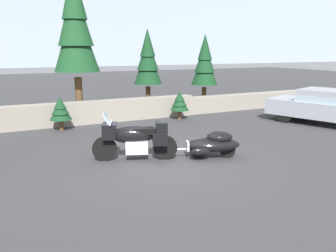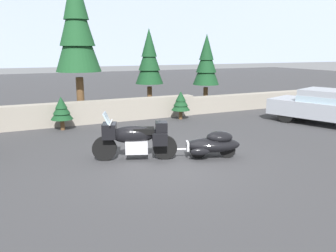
{
  "view_description": "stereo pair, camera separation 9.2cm",
  "coord_description": "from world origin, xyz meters",
  "px_view_note": "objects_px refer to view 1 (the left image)",
  "views": [
    {
      "loc": [
        -3.8,
        -7.83,
        2.94
      ],
      "look_at": [
        0.32,
        0.67,
        0.85
      ],
      "focal_mm": 36.62,
      "sensor_mm": 36.0,
      "label": 1
    },
    {
      "loc": [
        -3.72,
        -7.87,
        2.94
      ],
      "look_at": [
        0.32,
        0.67,
        0.85
      ],
      "focal_mm": 36.62,
      "sensor_mm": 36.0,
      "label": 2
    }
  ],
  "objects_px": {
    "pine_tree_tall": "(75,25)",
    "pine_tree_far_right": "(205,62)",
    "pine_tree_secondary": "(148,59)",
    "car_shaped_trailer": "(213,144)",
    "sedan_at_right_edge": "(329,106)",
    "touring_motorcycle": "(135,138)"
  },
  "relations": [
    {
      "from": "pine_tree_tall",
      "to": "pine_tree_far_right",
      "type": "xyz_separation_m",
      "value": [
        6.44,
        0.32,
        -1.61
      ]
    },
    {
      "from": "pine_tree_secondary",
      "to": "car_shaped_trailer",
      "type": "bearing_deg",
      "value": -100.16
    },
    {
      "from": "pine_tree_tall",
      "to": "sedan_at_right_edge",
      "type": "bearing_deg",
      "value": -31.3
    },
    {
      "from": "touring_motorcycle",
      "to": "pine_tree_secondary",
      "type": "height_order",
      "value": "pine_tree_secondary"
    },
    {
      "from": "sedan_at_right_edge",
      "to": "pine_tree_far_right",
      "type": "xyz_separation_m",
      "value": [
        -2.36,
        5.67,
        1.57
      ]
    },
    {
      "from": "touring_motorcycle",
      "to": "car_shaped_trailer",
      "type": "bearing_deg",
      "value": -21.27
    },
    {
      "from": "touring_motorcycle",
      "to": "sedan_at_right_edge",
      "type": "relative_size",
      "value": 0.45
    },
    {
      "from": "touring_motorcycle",
      "to": "pine_tree_secondary",
      "type": "bearing_deg",
      "value": 64.79
    },
    {
      "from": "car_shaped_trailer",
      "to": "sedan_at_right_edge",
      "type": "relative_size",
      "value": 0.45
    },
    {
      "from": "pine_tree_far_right",
      "to": "pine_tree_secondary",
      "type": "bearing_deg",
      "value": 162.1
    },
    {
      "from": "pine_tree_tall",
      "to": "pine_tree_secondary",
      "type": "bearing_deg",
      "value": 18.2
    },
    {
      "from": "pine_tree_far_right",
      "to": "touring_motorcycle",
      "type": "bearing_deg",
      "value": -133.69
    },
    {
      "from": "touring_motorcycle",
      "to": "sedan_at_right_edge",
      "type": "distance_m",
      "value": 8.66
    },
    {
      "from": "sedan_at_right_edge",
      "to": "pine_tree_tall",
      "type": "distance_m",
      "value": 10.78
    },
    {
      "from": "pine_tree_tall",
      "to": "pine_tree_far_right",
      "type": "relative_size",
      "value": 1.69
    },
    {
      "from": "car_shaped_trailer",
      "to": "pine_tree_secondary",
      "type": "bearing_deg",
      "value": 79.84
    },
    {
      "from": "sedan_at_right_edge",
      "to": "pine_tree_far_right",
      "type": "bearing_deg",
      "value": 112.55
    },
    {
      "from": "sedan_at_right_edge",
      "to": "pine_tree_tall",
      "type": "xyz_separation_m",
      "value": [
        -8.8,
        5.35,
        3.19
      ]
    },
    {
      "from": "car_shaped_trailer",
      "to": "pine_tree_tall",
      "type": "distance_m",
      "value": 8.17
    },
    {
      "from": "car_shaped_trailer",
      "to": "pine_tree_tall",
      "type": "bearing_deg",
      "value": 107.52
    },
    {
      "from": "car_shaped_trailer",
      "to": "pine_tree_tall",
      "type": "relative_size",
      "value": 0.34
    },
    {
      "from": "pine_tree_secondary",
      "to": "pine_tree_far_right",
      "type": "height_order",
      "value": "pine_tree_secondary"
    }
  ]
}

